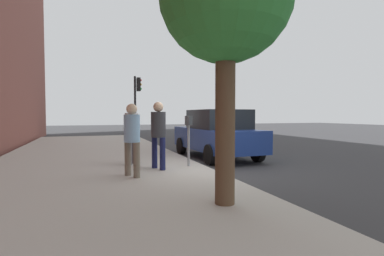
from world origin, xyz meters
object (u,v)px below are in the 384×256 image
(pedestrian_bystander, at_px, (132,134))
(parked_sedan_near, at_px, (217,134))
(parking_meter, at_px, (189,130))
(parking_officer, at_px, (132,129))
(pedestrian_at_meter, at_px, (158,129))
(traffic_signal, at_px, (137,97))

(pedestrian_bystander, relative_size, parked_sedan_near, 0.38)
(pedestrian_bystander, bearing_deg, parking_meter, 3.37)
(pedestrian_bystander, relative_size, parking_officer, 0.97)
(pedestrian_at_meter, distance_m, parked_sedan_near, 3.60)
(pedestrian_bystander, bearing_deg, pedestrian_at_meter, 18.29)
(parking_officer, xyz_separation_m, parked_sedan_near, (1.35, -3.28, -0.29))
(pedestrian_at_meter, relative_size, pedestrian_bystander, 1.05)
(traffic_signal, bearing_deg, pedestrian_at_meter, 174.70)
(pedestrian_bystander, xyz_separation_m, parking_officer, (1.75, -0.23, 0.04))
(parking_officer, relative_size, parked_sedan_near, 0.39)
(parking_meter, height_order, parking_officer, parking_officer)
(parked_sedan_near, bearing_deg, pedestrian_at_meter, 130.76)
(pedestrian_at_meter, height_order, traffic_signal, traffic_signal)
(parking_officer, height_order, traffic_signal, traffic_signal)
(parking_officer, bearing_deg, parked_sedan_near, 54.79)
(parking_officer, bearing_deg, pedestrian_bystander, -65.01)
(parking_meter, distance_m, pedestrian_bystander, 1.94)
(parked_sedan_near, distance_m, traffic_signal, 7.38)
(parking_meter, relative_size, parked_sedan_near, 0.32)
(traffic_signal, bearing_deg, parked_sedan_near, -165.04)
(parking_meter, xyz_separation_m, parking_officer, (0.82, 1.47, 0.02))
(parking_meter, bearing_deg, parked_sedan_near, -39.90)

